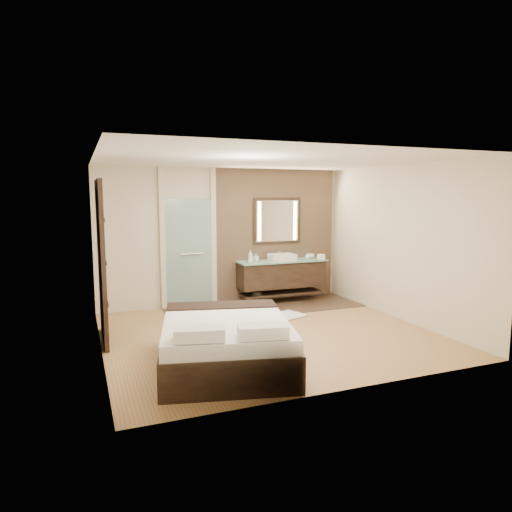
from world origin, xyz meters
name	(u,v)px	position (x,y,z in m)	size (l,w,h in m)	color
floor	(269,334)	(0.00, 0.00, 0.00)	(5.00, 5.00, 0.00)	olive
tile_strip	(265,307)	(0.60, 1.60, 0.01)	(3.80, 1.30, 0.01)	#362A1D
stone_wall	(276,235)	(1.10, 2.21, 1.35)	(2.60, 0.08, 2.70)	tan
vanity	(282,274)	(1.10, 1.92, 0.58)	(1.85, 0.55, 0.88)	black
mirror_unit	(277,221)	(1.10, 2.16, 1.65)	(1.06, 0.04, 0.96)	black
frosted_door	(189,249)	(-0.75, 2.20, 1.14)	(1.10, 0.12, 2.70)	#BDEFE9
shoji_partition	(102,261)	(-2.43, 0.60, 1.21)	(0.06, 1.20, 2.40)	black
bed	(226,343)	(-1.05, -1.09, 0.32)	(2.00, 2.29, 0.76)	black
bath_mat	(284,316)	(0.65, 0.82, 0.02)	(0.72, 0.50, 0.02)	silver
waste_bin	(257,298)	(0.53, 1.85, 0.14)	(0.22, 0.22, 0.28)	black
tissue_box	(321,257)	(1.92, 1.76, 0.92)	(0.12, 0.12, 0.10)	white
soap_bottle_a	(250,256)	(0.38, 1.82, 0.99)	(0.10, 0.10, 0.25)	silver
soap_bottle_b	(256,257)	(0.54, 1.93, 0.95)	(0.07, 0.08, 0.16)	#B2B2B2
soap_bottle_c	(308,256)	(1.64, 1.83, 0.93)	(0.11, 0.11, 0.13)	silver
cup	(311,256)	(1.79, 1.95, 0.91)	(0.12, 0.12, 0.10)	silver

